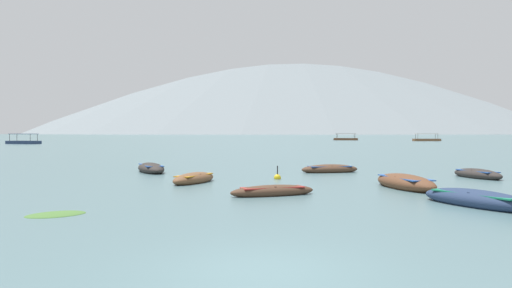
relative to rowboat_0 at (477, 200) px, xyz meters
name	(u,v)px	position (x,y,z in m)	size (l,w,h in m)	color
ground_plane	(236,134)	(-7.85, 1492.34, -0.22)	(6000.00, 6000.00, 0.00)	slate
mountain_1	(154,93)	(-267.12, 1551.00, 129.21)	(1115.85, 1115.85, 258.87)	#56665B
mountain_2	(286,78)	(131.07, 1343.63, 154.73)	(1353.57, 1353.57, 309.91)	slate
rowboat_0	(477,200)	(0.00, 0.00, 0.00)	(3.05, 4.56, 0.71)	navy
rowboat_1	(194,179)	(-10.44, 8.36, -0.02)	(2.56, 3.69, 0.66)	brown
rowboat_2	(330,169)	(-2.30, 14.55, -0.02)	(3.98, 2.01, 0.65)	#4C3323
rowboat_3	(273,191)	(-6.83, 3.17, -0.05)	(3.71, 1.99, 0.54)	#4C3323
rowboat_4	(151,168)	(-13.79, 15.29, 0.01)	(2.95, 4.74, 0.75)	#2D2826
rowboat_5	(405,183)	(-0.58, 5.48, 0.03)	(2.26, 4.77, 0.81)	brown
rowboat_6	(477,174)	(5.26, 10.39, -0.02)	(1.96, 3.81, 0.65)	#2D2826
ferry_0	(24,142)	(-56.88, 97.59, 0.23)	(8.01, 5.17, 2.54)	navy
ferry_1	(427,140)	(50.98, 133.11, 0.23)	(8.23, 2.66, 2.54)	brown
ferry_2	(346,139)	(29.83, 151.66, 0.23)	(8.44, 5.48, 2.54)	brown
mooring_buoy	(277,177)	(-6.04, 10.12, -0.13)	(0.39, 0.39, 0.84)	yellow
weed_patch_0	(56,215)	(-13.88, -1.21, -0.22)	(1.22, 1.80, 0.14)	#477033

